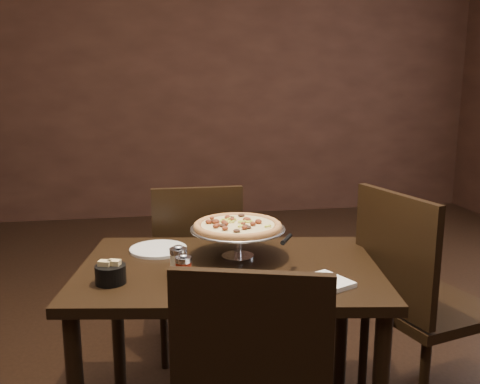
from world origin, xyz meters
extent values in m
cube|color=black|center=(0.00, 3.51, 1.40)|extent=(6.00, 0.02, 2.80)
cube|color=black|center=(-0.04, 0.04, 0.67)|extent=(1.20, 0.90, 0.04)
cylinder|color=black|center=(-0.48, 0.43, 0.32)|extent=(0.05, 0.05, 0.65)
cylinder|color=black|center=(0.49, 0.27, 0.32)|extent=(0.05, 0.05, 0.65)
cylinder|color=silver|center=(0.01, 0.14, 0.69)|extent=(0.12, 0.12, 0.01)
cylinder|color=silver|center=(0.01, 0.14, 0.74)|extent=(0.03, 0.03, 0.10)
cylinder|color=silver|center=(0.01, 0.14, 0.79)|extent=(0.09, 0.09, 0.01)
cylinder|color=gray|center=(0.01, 0.14, 0.80)|extent=(0.36, 0.36, 0.01)
torus|color=gray|center=(0.01, 0.14, 0.80)|extent=(0.37, 0.37, 0.01)
cylinder|color=#94572C|center=(0.01, 0.14, 0.81)|extent=(0.33, 0.33, 0.01)
torus|color=#94572C|center=(0.01, 0.14, 0.81)|extent=(0.34, 0.34, 0.03)
cylinder|color=#DBC078|center=(0.01, 0.14, 0.81)|extent=(0.28, 0.28, 0.01)
cylinder|color=#F1ECBB|center=(-0.23, -0.01, 0.72)|extent=(0.06, 0.06, 0.08)
cylinder|color=silver|center=(-0.23, -0.01, 0.77)|extent=(0.06, 0.06, 0.02)
ellipsoid|color=silver|center=(-0.23, -0.01, 0.79)|extent=(0.03, 0.03, 0.01)
cylinder|color=maroon|center=(-0.22, -0.08, 0.72)|extent=(0.05, 0.05, 0.07)
cylinder|color=silver|center=(-0.22, -0.08, 0.76)|extent=(0.06, 0.06, 0.02)
ellipsoid|color=silver|center=(-0.22, -0.08, 0.78)|extent=(0.03, 0.03, 0.01)
cylinder|color=black|center=(-0.46, -0.06, 0.72)|extent=(0.10, 0.10, 0.06)
cube|color=#D8BD7C|center=(-0.48, -0.06, 0.73)|extent=(0.05, 0.04, 0.07)
cube|color=#D8BD7C|center=(-0.45, -0.06, 0.73)|extent=(0.05, 0.04, 0.07)
cube|color=white|center=(0.24, -0.20, 0.69)|extent=(0.20, 0.20, 0.02)
cylinder|color=white|center=(-0.30, 0.27, 0.69)|extent=(0.23, 0.23, 0.01)
cylinder|color=white|center=(-0.02, -0.24, 0.69)|extent=(0.24, 0.24, 0.01)
cone|color=silver|center=(0.15, -0.05, 0.80)|extent=(0.14, 0.14, 0.00)
cylinder|color=black|center=(0.15, -0.05, 0.80)|extent=(0.07, 0.11, 0.02)
cube|color=black|center=(-0.11, 0.73, 0.42)|extent=(0.41, 0.41, 0.04)
cube|color=black|center=(-0.11, 0.54, 0.67)|extent=(0.41, 0.03, 0.43)
cylinder|color=black|center=(0.06, 0.89, 0.20)|extent=(0.04, 0.04, 0.40)
cylinder|color=black|center=(-0.28, 0.89, 0.20)|extent=(0.04, 0.04, 0.40)
cylinder|color=black|center=(0.06, 0.56, 0.20)|extent=(0.04, 0.04, 0.40)
cylinder|color=black|center=(-0.28, 0.56, 0.20)|extent=(0.04, 0.04, 0.40)
cube|color=black|center=(-0.08, -0.58, 0.68)|extent=(0.41, 0.15, 0.44)
cube|color=black|center=(0.78, 0.06, 0.45)|extent=(0.54, 0.54, 0.04)
cube|color=black|center=(0.59, 0.01, 0.71)|extent=(0.14, 0.43, 0.46)
cylinder|color=black|center=(0.91, 0.28, 0.21)|extent=(0.04, 0.04, 0.43)
cylinder|color=black|center=(0.57, 0.19, 0.21)|extent=(0.04, 0.04, 0.43)
camera|label=1|loc=(-0.32, -1.80, 1.36)|focal=40.00mm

